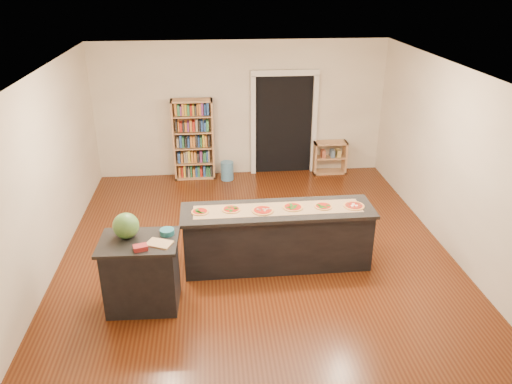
{
  "coord_description": "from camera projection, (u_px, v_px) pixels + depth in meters",
  "views": [
    {
      "loc": [
        -0.65,
        -6.61,
        4.08
      ],
      "look_at": [
        0.0,
        0.2,
        1.0
      ],
      "focal_mm": 35.0,
      "sensor_mm": 36.0,
      "label": 1
    }
  ],
  "objects": [
    {
      "name": "kitchen_island",
      "position": [
        277.0,
        237.0,
        7.34
      ],
      "size": [
        2.78,
        0.75,
        0.92
      ],
      "rotation": [
        0.0,
        0.0,
        0.01
      ],
      "color": "black",
      "rests_on": "ground"
    },
    {
      "name": "pizza_c",
      "position": [
        263.0,
        210.0,
        7.09
      ],
      "size": [
        0.31,
        0.31,
        0.02
      ],
      "color": "tan",
      "rests_on": "kitchen_island"
    },
    {
      "name": "package_teal",
      "position": [
        167.0,
        232.0,
        6.36
      ],
      "size": [
        0.19,
        0.19,
        0.07
      ],
      "primitive_type": "cylinder",
      "color": "#195966",
      "rests_on": "side_counter"
    },
    {
      "name": "pizza_a",
      "position": [
        200.0,
        212.0,
        7.05
      ],
      "size": [
        0.26,
        0.26,
        0.02
      ],
      "color": "tan",
      "rests_on": "kitchen_island"
    },
    {
      "name": "pizza_b",
      "position": [
        231.0,
        209.0,
        7.12
      ],
      "size": [
        0.26,
        0.26,
        0.02
      ],
      "color": "tan",
      "rests_on": "kitchen_island"
    },
    {
      "name": "doorway",
      "position": [
        284.0,
        118.0,
        10.46
      ],
      "size": [
        1.4,
        0.09,
        2.21
      ],
      "color": "black",
      "rests_on": "room"
    },
    {
      "name": "package_red",
      "position": [
        140.0,
        248.0,
        6.01
      ],
      "size": [
        0.19,
        0.16,
        0.06
      ],
      "primitive_type": "cube",
      "rotation": [
        0.0,
        0.0,
        0.28
      ],
      "color": "maroon",
      "rests_on": "side_counter"
    },
    {
      "name": "bookshelf",
      "position": [
        193.0,
        140.0,
        10.3
      ],
      "size": [
        0.84,
        0.3,
        1.68
      ],
      "primitive_type": "cube",
      "color": "tan",
      "rests_on": "ground"
    },
    {
      "name": "pizza_e",
      "position": [
        323.0,
        206.0,
        7.21
      ],
      "size": [
        0.26,
        0.26,
        0.02
      ],
      "color": "tan",
      "rests_on": "kitchen_island"
    },
    {
      "name": "low_shelf",
      "position": [
        330.0,
        157.0,
        10.75
      ],
      "size": [
        0.7,
        0.3,
        0.7
      ],
      "primitive_type": "cube",
      "color": "tan",
      "rests_on": "ground"
    },
    {
      "name": "side_counter",
      "position": [
        142.0,
        273.0,
        6.42
      ],
      "size": [
        0.98,
        0.72,
        0.97
      ],
      "rotation": [
        0.0,
        0.0,
        -0.03
      ],
      "color": "black",
      "rests_on": "ground"
    },
    {
      "name": "room",
      "position": [
        257.0,
        172.0,
        7.16
      ],
      "size": [
        6.0,
        7.0,
        2.8
      ],
      "color": "#EDE2C8",
      "rests_on": "ground"
    },
    {
      "name": "watermelon",
      "position": [
        126.0,
        226.0,
        6.23
      ],
      "size": [
        0.33,
        0.33,
        0.33
      ],
      "primitive_type": "sphere",
      "color": "#144214",
      "rests_on": "side_counter"
    },
    {
      "name": "kraft_paper",
      "position": [
        278.0,
        209.0,
        7.16
      ],
      "size": [
        2.42,
        0.45,
        0.0
      ],
      "primitive_type": "cube",
      "rotation": [
        0.0,
        0.0,
        0.01
      ],
      "color": "#AA8157",
      "rests_on": "kitchen_island"
    },
    {
      "name": "pizza_f",
      "position": [
        354.0,
        206.0,
        7.23
      ],
      "size": [
        0.32,
        0.32,
        0.02
      ],
      "color": "tan",
      "rests_on": "kitchen_island"
    },
    {
      "name": "cutting_board",
      "position": [
        159.0,
        243.0,
        6.14
      ],
      "size": [
        0.36,
        0.31,
        0.02
      ],
      "primitive_type": "cube",
      "rotation": [
        0.0,
        0.0,
        -0.41
      ],
      "color": "tan",
      "rests_on": "side_counter"
    },
    {
      "name": "pizza_d",
      "position": [
        293.0,
        207.0,
        7.18
      ],
      "size": [
        0.29,
        0.29,
        0.02
      ],
      "color": "tan",
      "rests_on": "kitchen_island"
    },
    {
      "name": "waste_bin",
      "position": [
        227.0,
        171.0,
        10.46
      ],
      "size": [
        0.27,
        0.27,
        0.39
      ],
      "primitive_type": "cylinder",
      "color": "teal",
      "rests_on": "ground"
    }
  ]
}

